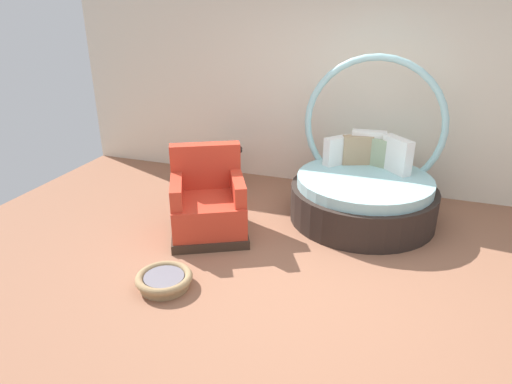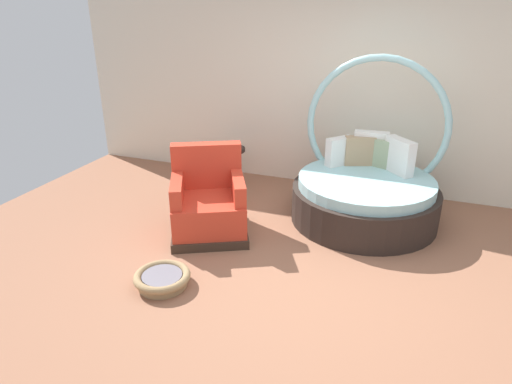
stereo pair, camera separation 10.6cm
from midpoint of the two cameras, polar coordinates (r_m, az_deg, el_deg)
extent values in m
cube|color=#936047|center=(4.34, 5.91, -10.46)|extent=(8.00, 8.00, 0.02)
cube|color=silver|center=(6.03, 12.03, 13.90)|extent=(8.00, 0.12, 2.92)
cylinder|color=#2D231E|center=(5.39, 12.67, -1.33)|extent=(1.66, 1.66, 0.40)
cylinder|color=#9ED1D6|center=(5.29, 12.92, 1.25)|extent=(1.53, 1.53, 0.12)
torus|color=#9ED1D6|center=(5.55, 14.01, 8.03)|extent=(1.66, 0.08, 1.66)
cube|color=white|center=(5.46, 16.78, 4.48)|extent=(0.37, 0.38, 0.40)
cube|color=#93A37F|center=(5.59, 15.38, 4.69)|extent=(0.36, 0.24, 0.33)
cube|color=white|center=(5.66, 13.39, 5.51)|extent=(0.41, 0.15, 0.41)
cube|color=tan|center=(5.61, 12.07, 5.20)|extent=(0.37, 0.24, 0.35)
cube|color=white|center=(5.56, 9.65, 5.14)|extent=(0.31, 0.34, 0.34)
cube|color=#38281E|center=(5.01, -6.51, -4.80)|extent=(1.07, 1.07, 0.10)
cube|color=red|center=(4.91, -6.62, -2.53)|extent=(1.02, 1.02, 0.34)
cube|color=red|center=(5.03, -6.96, 3.31)|extent=(0.75, 0.49, 0.50)
cube|color=red|center=(4.80, -10.59, 0.27)|extent=(0.42, 0.66, 0.22)
cube|color=red|center=(4.81, -2.96, 0.70)|extent=(0.42, 0.66, 0.22)
cylinder|color=#9E7F56|center=(4.24, -12.14, -11.23)|extent=(0.44, 0.44, 0.06)
torus|color=#9E7F56|center=(4.20, -12.22, -10.50)|extent=(0.51, 0.51, 0.07)
cylinder|color=slate|center=(4.21, -12.21, -10.61)|extent=(0.36, 0.36, 0.05)
cylinder|color=#2D231E|center=(6.25, -4.22, 3.06)|extent=(0.08, 0.08, 0.48)
cylinder|color=#2D231E|center=(6.17, -4.29, 5.32)|extent=(0.44, 0.44, 0.04)
camera|label=1|loc=(0.05, -90.65, -0.28)|focal=31.80mm
camera|label=2|loc=(0.05, 89.35, 0.28)|focal=31.80mm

